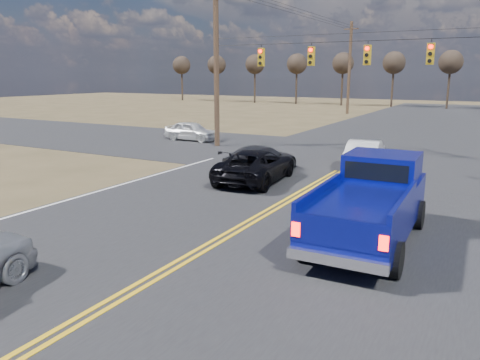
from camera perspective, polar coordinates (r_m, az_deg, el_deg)
The scene contains 11 objects.
ground at distance 10.00m, azimuth -13.51°, elevation -13.36°, with size 160.00×160.00×0.00m, color brown.
road_main at distance 18.18m, azimuth 8.15°, elevation -1.21°, with size 14.00×120.00×0.02m, color #28282B.
road_cross at distance 25.67m, azimuth 14.58°, elevation 2.59°, with size 120.00×12.00×0.02m, color #28282B.
signal_gantry at distance 24.98m, azimuth 16.25°, elevation 13.91°, with size 19.60×4.83×10.00m.
utility_poles at distance 24.35m, azimuth 14.66°, elevation 14.43°, with size 19.60×58.32×10.00m.
treeline at distance 34.08m, azimuth 19.09°, elevation 14.35°, with size 87.00×117.80×7.40m.
pickup_truck at distance 12.73m, azimuth 15.63°, elevation -2.69°, with size 2.43×5.85×2.18m.
black_suv at distance 19.28m, azimuth 1.96°, elevation 1.75°, with size 2.21×4.80×1.33m, color black.
white_car_queue at distance 22.97m, azimuth 15.01°, elevation 3.13°, with size 1.44×4.12×1.36m, color silver.
dgrey_car_queue at distance 21.02m, azimuth 2.53°, elevation 2.53°, with size 1.74×4.27×1.24m, color #313236.
cross_car_west at distance 31.65m, azimuth -5.92°, elevation 5.97°, with size 3.80×1.53×1.29m, color silver.
Camera 1 is at (6.21, -6.52, 4.34)m, focal length 35.00 mm.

